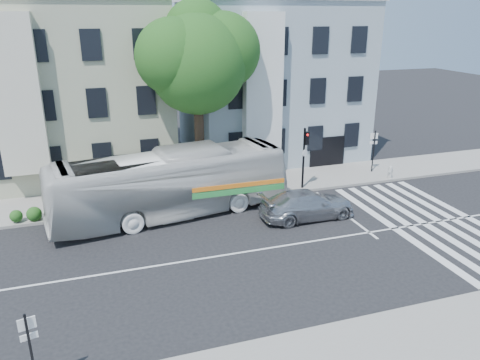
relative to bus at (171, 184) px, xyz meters
name	(u,v)px	position (x,y,z in m)	size (l,w,h in m)	color
ground	(245,252)	(2.38, -5.20, -1.77)	(120.00, 120.00, 0.00)	black
sidewalk_far	(203,191)	(2.38, 2.80, -1.70)	(80.00, 4.00, 0.15)	gray
building_left	(72,89)	(-4.62, 9.80, 3.73)	(12.00, 10.00, 11.00)	#A2A68B
building_right	(270,80)	(9.38, 9.80, 3.73)	(12.00, 10.00, 11.00)	#8EA1AA
street_tree	(197,58)	(2.44, 3.54, 6.06)	(7.30, 5.90, 11.10)	#2D2116
bus	(171,184)	(0.00, 0.00, 0.00)	(12.71, 2.97, 3.54)	silver
sedan	(307,205)	(6.73, -2.60, -1.03)	(5.12, 2.08, 1.49)	#B0B1B7
hedge	(103,206)	(-3.54, 1.14, -1.27)	(8.50, 0.84, 0.70)	#1D5A1E
traffic_signal	(305,151)	(8.26, 1.13, 0.73)	(0.40, 0.52, 3.88)	black
fire_hydrant	(390,172)	(14.43, 1.10, -1.20)	(0.48, 0.31, 0.83)	#B1B0AC
near_sign_pole	(30,343)	(-5.88, -11.39, 0.01)	(0.46, 0.21, 2.58)	black
far_sign_pole	(374,146)	(14.06, 2.66, 0.15)	(0.50, 0.22, 2.83)	black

